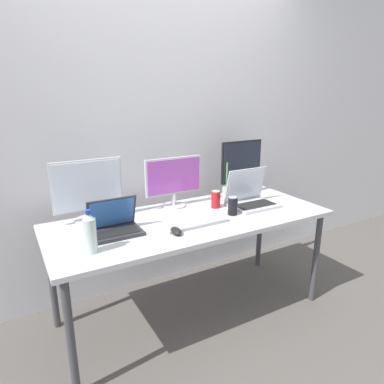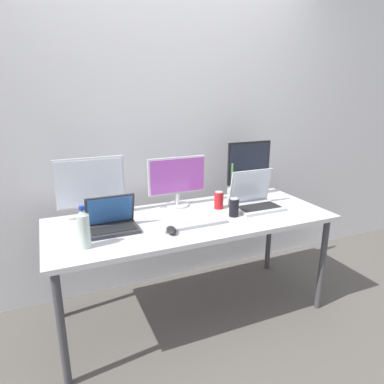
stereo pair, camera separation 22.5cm
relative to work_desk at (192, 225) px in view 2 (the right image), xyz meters
name	(u,v)px [view 2 (the right image)]	position (x,y,z in m)	size (l,w,h in m)	color
ground_plane	(192,312)	(0.00, 0.00, -0.68)	(16.00, 16.00, 0.00)	#5B5651
wall_back	(162,125)	(0.00, 0.59, 0.62)	(7.00, 0.08, 2.60)	silver
work_desk	(192,225)	(0.00, 0.00, 0.00)	(1.89, 0.76, 0.74)	#424247
monitor_left	(91,187)	(-0.61, 0.28, 0.27)	(0.45, 0.20, 0.41)	silver
monitor_center	(178,179)	(0.00, 0.27, 0.26)	(0.44, 0.17, 0.37)	silver
monitor_right	(249,167)	(0.61, 0.28, 0.30)	(0.37, 0.18, 0.44)	black
laptop_silver	(112,222)	(-0.53, 0.00, 0.11)	(0.30, 0.21, 0.22)	#2D2D33
laptop_secondary	(255,199)	(0.51, 0.01, 0.12)	(0.34, 0.26, 0.27)	silver
keyboard_main	(194,224)	(-0.04, -0.13, 0.07)	(0.43, 0.12, 0.02)	#B2B2B7
mouse_by_keyboard	(171,230)	(-0.22, -0.19, 0.08)	(0.06, 0.11, 0.04)	black
water_bottle	(84,229)	(-0.72, -0.19, 0.17)	(0.07, 0.07, 0.24)	silver
soda_can_near_keyboard	(234,207)	(0.27, -0.09, 0.12)	(0.07, 0.07, 0.13)	black
soda_can_by_laptop	(219,200)	(0.25, 0.10, 0.12)	(0.07, 0.07, 0.13)	red
bamboo_vase	(232,194)	(0.41, 0.18, 0.12)	(0.07, 0.07, 0.30)	#B2D1B7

